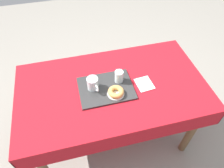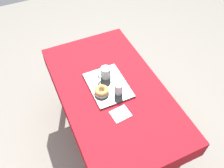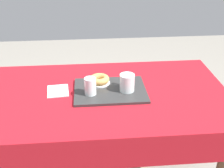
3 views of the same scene
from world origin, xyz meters
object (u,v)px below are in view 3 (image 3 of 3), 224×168
Objects in this scene: tea_mug_left at (127,83)px; water_glass_near at (90,87)px; paper_napkin at (58,91)px; sugar_donut_left at (99,79)px; dining_table at (102,109)px; donut_plate_left at (99,83)px; serving_tray at (110,90)px.

tea_mug_left reaches higher than water_glass_near.
tea_mug_left is 0.89× the size of paper_napkin.
sugar_donut_left is at bearing -114.44° from water_glass_near.
tea_mug_left is 1.06× the size of sugar_donut_left.
dining_table is 11.75× the size of donut_plate_left.
water_glass_near is at bearing 6.59° from tea_mug_left.
tea_mug_left reaches higher than paper_napkin.
tea_mug_left is at bearing 173.25° from paper_napkin.
serving_tray is at bearing -11.72° from tea_mug_left.
dining_table is at bearing 93.19° from sugar_donut_left.
sugar_donut_left is at bearing -33.34° from tea_mug_left.
paper_napkin is (0.23, 0.05, -0.01)m from donut_plate_left.
sugar_donut_left reaches higher than paper_napkin.
paper_napkin is at bearing -20.62° from water_glass_near.
water_glass_near is at bearing 65.56° from sugar_donut_left.
donut_plate_left is 0.02m from sugar_donut_left.
donut_plate_left is (0.01, -0.09, 0.12)m from dining_table.
dining_table is 0.15m from donut_plate_left.
dining_table is 11.65× the size of tea_mug_left.
tea_mug_left is at bearing 178.07° from dining_table.
serving_tray is 0.13m from water_glass_near.
sugar_donut_left is at bearing -167.80° from paper_napkin.
sugar_donut_left is 0.84× the size of paper_napkin.
water_glass_near is 0.69× the size of paper_napkin.
sugar_donut_left is at bearing 180.00° from donut_plate_left.
paper_napkin is at bearing 12.20° from donut_plate_left.
dining_table is at bearing 170.48° from paper_napkin.
tea_mug_left is 1.29× the size of water_glass_near.
tea_mug_left reaches higher than serving_tray.
water_glass_near is (0.20, 0.02, -0.00)m from tea_mug_left.
paper_napkin is at bearing -6.75° from tea_mug_left.
serving_tray is 0.10m from donut_plate_left.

